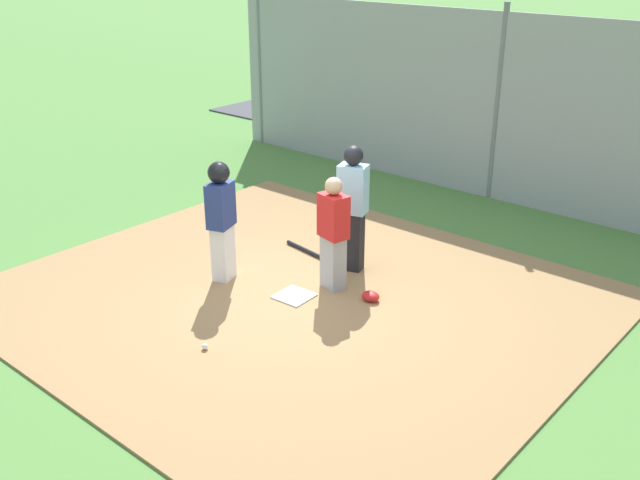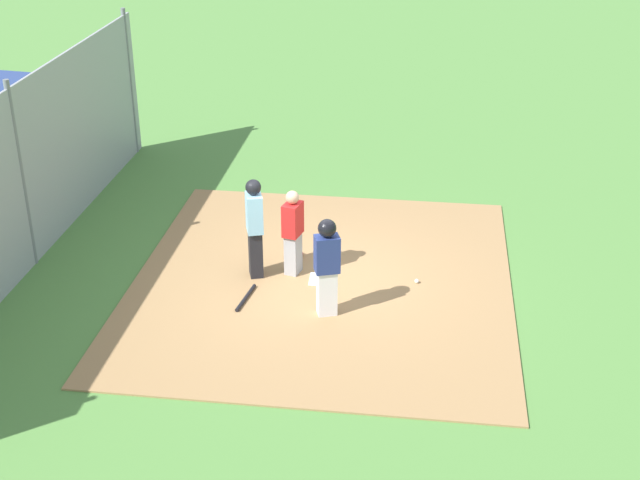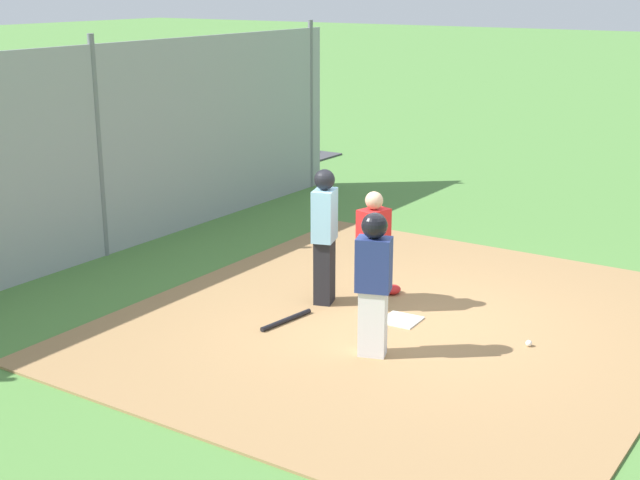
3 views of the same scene
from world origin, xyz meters
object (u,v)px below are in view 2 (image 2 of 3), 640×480
umpire (255,226)px  catcher_mask (297,253)px  runner (327,261)px  parked_car_blue (9,111)px  baseball_bat (246,298)px  catcher (293,231)px  baseball (417,281)px  home_plate (322,279)px

umpire → catcher_mask: 1.32m
umpire → runner: size_ratio=1.07×
catcher_mask → parked_car_blue: (-5.60, -8.03, 0.52)m
catcher_mask → baseball_bat: bearing=-20.1°
catcher → parked_car_blue: bearing=156.7°
baseball → runner: bearing=-49.4°
catcher_mask → runner: bearing=22.3°
catcher_mask → parked_car_blue: bearing=-124.9°
runner → parked_car_blue: bearing=30.2°
home_plate → catcher: size_ratio=0.29×
baseball → parked_car_blue: (-6.30, -10.20, 0.55)m
umpire → parked_car_blue: size_ratio=0.41×
baseball_bat → parked_car_blue: parked_car_blue is taller
catcher → umpire: size_ratio=0.86×
runner → catcher_mask: bearing=2.9°
catcher → parked_car_blue: catcher is taller
home_plate → baseball: size_ratio=5.95×
catcher → baseball_bat: catcher is taller
baseball → home_plate: bearing=-86.3°
home_plate → catcher: 0.97m
catcher → catcher_mask: 0.95m
runner → baseball_bat: size_ratio=1.94×
catcher → runner: size_ratio=0.93×
runner → parked_car_blue: size_ratio=0.38×
umpire → home_plate: bearing=-19.5°
home_plate → runner: size_ratio=0.27×
home_plate → runner: (1.09, 0.22, 0.93)m
catcher_mask → baseball: catcher_mask is taller
baseball_bat → baseball: size_ratio=11.50×
runner → baseball: bearing=-68.7°
umpire → catcher_mask: size_ratio=7.40×
baseball_bat → parked_car_blue: 10.38m
runner → home_plate: bearing=-8.1°
catcher_mask → parked_car_blue: size_ratio=0.05×
catcher_mask → baseball: 2.28m
catcher → runner: 1.51m
catcher → umpire: 0.66m
runner → catcher_mask: size_ratio=6.88×
umpire → baseball_bat: 1.25m
umpire → baseball: (-0.07, 2.76, -0.90)m
runner → catcher_mask: 2.24m
baseball → baseball_bat: bearing=-71.5°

